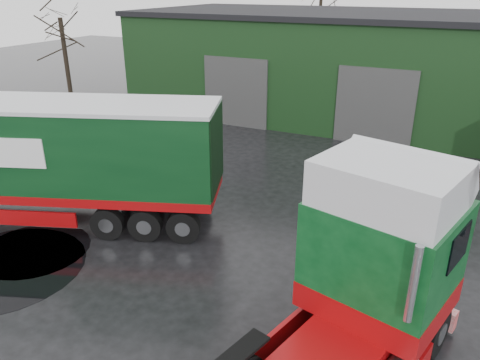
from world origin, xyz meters
The scene contains 9 objects.
ground centered at (0.00, 0.00, 0.00)m, with size 100.00×100.00×0.00m, color black.
warehouse centered at (2.00, 20.00, 3.16)m, with size 32.40×12.40×6.30m.
hero_tractor centered at (4.50, -3.00, 2.35)m, with size 3.21×7.56×4.70m, color #0D471D, non-canonical shape.
trailer_left centered at (-7.50, 0.00, 2.19)m, with size 2.88×14.10×4.38m, color silver, non-canonical shape.
tree_left centered at (-17.00, 12.00, 4.25)m, with size 4.40×4.40×8.50m, color black, non-canonical shape.
tree_back_a centered at (-6.00, 30.00, 4.75)m, with size 4.40×4.40×9.50m, color black, non-canonical shape.
puddle_0 centered at (-5.58, -1.53, 0.00)m, with size 3.47×3.47×0.01m, color black.
puddle_1 centered at (5.74, 5.98, 0.00)m, with size 2.27×2.27×0.01m, color black.
puddle_2 centered at (-5.60, -2.70, 0.00)m, with size 4.81×4.81×0.01m, color black.
Camera 1 is at (6.07, -10.34, 7.96)m, focal length 35.00 mm.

